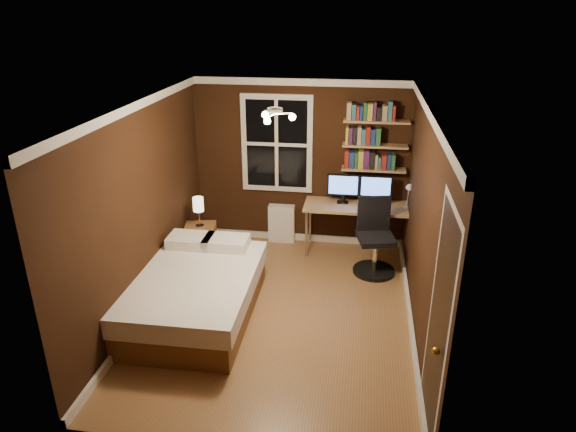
# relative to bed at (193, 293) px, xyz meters

# --- Properties ---
(floor) EXTENTS (4.20, 4.20, 0.00)m
(floor) POSITION_rel_bed_xyz_m (1.00, 0.18, -0.29)
(floor) COLOR brown
(floor) RESTS_ON ground
(wall_back) EXTENTS (3.20, 0.04, 2.50)m
(wall_back) POSITION_rel_bed_xyz_m (1.00, 2.28, 0.96)
(wall_back) COLOR black
(wall_back) RESTS_ON ground
(wall_left) EXTENTS (0.04, 4.20, 2.50)m
(wall_left) POSITION_rel_bed_xyz_m (-0.60, 0.18, 0.96)
(wall_left) COLOR black
(wall_left) RESTS_ON ground
(wall_right) EXTENTS (0.04, 4.20, 2.50)m
(wall_right) POSITION_rel_bed_xyz_m (2.60, 0.18, 0.96)
(wall_right) COLOR black
(wall_right) RESTS_ON ground
(ceiling) EXTENTS (3.20, 4.20, 0.02)m
(ceiling) POSITION_rel_bed_xyz_m (1.00, 0.18, 2.21)
(ceiling) COLOR white
(ceiling) RESTS_ON wall_back
(window) EXTENTS (1.06, 0.06, 1.46)m
(window) POSITION_rel_bed_xyz_m (0.65, 2.25, 1.26)
(window) COLOR silver
(window) RESTS_ON wall_back
(door) EXTENTS (0.03, 0.82, 2.05)m
(door) POSITION_rel_bed_xyz_m (2.59, -1.37, 0.73)
(door) COLOR black
(door) RESTS_ON ground
(door_knob) EXTENTS (0.06, 0.06, 0.06)m
(door_knob) POSITION_rel_bed_xyz_m (2.55, -1.67, 0.71)
(door_knob) COLOR gold
(door_knob) RESTS_ON door
(ceiling_fixture) EXTENTS (0.44, 0.44, 0.18)m
(ceiling_fixture) POSITION_rel_bed_xyz_m (1.00, 0.08, 2.11)
(ceiling_fixture) COLOR beige
(ceiling_fixture) RESTS_ON ceiling
(bookshelf_lower) EXTENTS (0.92, 0.22, 0.03)m
(bookshelf_lower) POSITION_rel_bed_xyz_m (2.08, 2.16, 0.96)
(bookshelf_lower) COLOR #98714A
(bookshelf_lower) RESTS_ON wall_back
(books_row_lower) EXTENTS (0.66, 0.16, 0.23)m
(books_row_lower) POSITION_rel_bed_xyz_m (2.08, 2.16, 1.09)
(books_row_lower) COLOR maroon
(books_row_lower) RESTS_ON bookshelf_lower
(bookshelf_middle) EXTENTS (0.92, 0.22, 0.03)m
(bookshelf_middle) POSITION_rel_bed_xyz_m (2.08, 2.16, 1.31)
(bookshelf_middle) COLOR #98714A
(bookshelf_middle) RESTS_ON wall_back
(books_row_middle) EXTENTS (0.48, 0.16, 0.23)m
(books_row_middle) POSITION_rel_bed_xyz_m (2.08, 2.16, 1.44)
(books_row_middle) COLOR navy
(books_row_middle) RESTS_ON bookshelf_middle
(bookshelf_upper) EXTENTS (0.92, 0.22, 0.03)m
(bookshelf_upper) POSITION_rel_bed_xyz_m (2.08, 2.16, 1.66)
(bookshelf_upper) COLOR #98714A
(bookshelf_upper) RESTS_ON wall_back
(books_row_upper) EXTENTS (0.66, 0.16, 0.23)m
(books_row_upper) POSITION_rel_bed_xyz_m (2.08, 2.16, 1.79)
(books_row_upper) COLOR #265A32
(books_row_upper) RESTS_ON bookshelf_upper
(bed) EXTENTS (1.48, 2.04, 0.69)m
(bed) POSITION_rel_bed_xyz_m (0.00, 0.00, 0.00)
(bed) COLOR brown
(bed) RESTS_ON ground
(nightstand) EXTENTS (0.51, 0.51, 0.54)m
(nightstand) POSITION_rel_bed_xyz_m (-0.33, 1.37, -0.03)
(nightstand) COLOR brown
(nightstand) RESTS_ON ground
(bedside_lamp) EXTENTS (0.15, 0.15, 0.44)m
(bedside_lamp) POSITION_rel_bed_xyz_m (-0.33, 1.37, 0.46)
(bedside_lamp) COLOR #F8E8CF
(bedside_lamp) RESTS_ON nightstand
(radiator) EXTENTS (0.40, 0.14, 0.60)m
(radiator) POSITION_rel_bed_xyz_m (0.73, 2.17, 0.01)
(radiator) COLOR white
(radiator) RESTS_ON ground
(desk) EXTENTS (1.58, 0.59, 0.75)m
(desk) POSITION_rel_bed_xyz_m (1.90, 1.97, 0.40)
(desk) COLOR #98714A
(desk) RESTS_ON ground
(monitor_left) EXTENTS (0.47, 0.12, 0.44)m
(monitor_left) POSITION_rel_bed_xyz_m (1.66, 2.05, 0.68)
(monitor_left) COLOR black
(monitor_left) RESTS_ON desk
(monitor_right) EXTENTS (0.47, 0.12, 0.44)m
(monitor_right) POSITION_rel_bed_xyz_m (2.13, 2.05, 0.68)
(monitor_right) COLOR black
(monitor_right) RESTS_ON desk
(desk_lamp) EXTENTS (0.14, 0.32, 0.44)m
(desk_lamp) POSITION_rel_bed_xyz_m (2.58, 1.88, 0.68)
(desk_lamp) COLOR silver
(desk_lamp) RESTS_ON desk
(office_chair) EXTENTS (0.58, 0.58, 1.05)m
(office_chair) POSITION_rel_bed_xyz_m (2.14, 1.41, 0.11)
(office_chair) COLOR black
(office_chair) RESTS_ON ground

